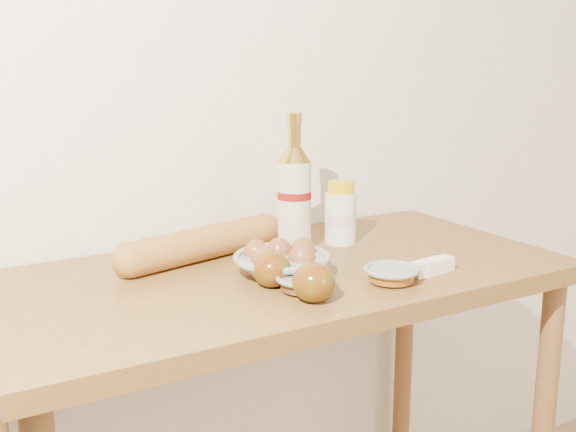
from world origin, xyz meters
The scene contains 11 objects.
back_wall centered at (0.00, 1.51, 1.30)m, with size 3.50×0.02×2.60m, color #EEE4CF.
table centered at (0.00, 1.18, 0.78)m, with size 1.20×0.60×0.90m.
bourbon_bottle centered at (0.10, 1.29, 1.03)m, with size 0.10×0.10×0.31m.
cream_bottle centered at (0.23, 1.29, 0.97)m, with size 0.09×0.09×0.15m.
egg_bowl centered at (-0.02, 1.15, 0.93)m, with size 0.26×0.26×0.07m.
baguette centered at (-0.11, 1.33, 0.94)m, with size 0.44×0.17×0.07m.
apple_redgreen_front centered at (-0.05, 0.98, 0.94)m, with size 0.10×0.10×0.07m.
apple_redgreen_right centered at (-0.07, 1.09, 0.93)m, with size 0.09×0.09×0.07m.
sugar_bowl centered at (-0.03, 1.04, 0.92)m, with size 0.12×0.12×0.03m.
syrup_bowl centered at (0.14, 0.99, 0.92)m, with size 0.12×0.12×0.03m.
butter_stick centered at (0.25, 1.00, 0.91)m, with size 0.11×0.04×0.03m.
Camera 1 is at (-0.71, -0.07, 1.35)m, focal length 45.00 mm.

